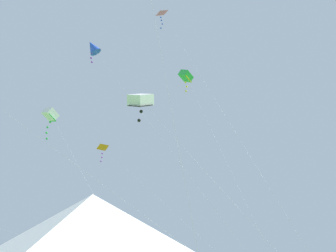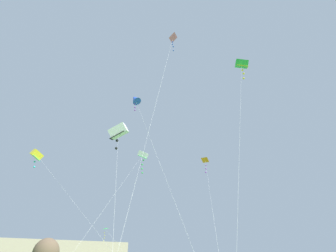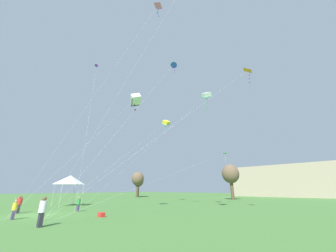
# 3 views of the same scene
# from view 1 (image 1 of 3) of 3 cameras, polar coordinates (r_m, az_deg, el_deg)

# --- Properties ---
(festival_tent) EXTENTS (3.33, 3.33, 4.29)m
(festival_tent) POSITION_cam_1_polar(r_m,az_deg,el_deg) (5.89, -13.60, -17.62)
(festival_tent) COLOR #B7B7BC
(festival_tent) RESTS_ON ground
(kite_orange_delta_0) EXTENTS (10.43, 15.99, 15.57)m
(kite_orange_delta_0) POSITION_cam_1_polar(r_m,az_deg,el_deg) (34.38, -11.18, -3.84)
(kite_orange_delta_0) COLOR silver
(kite_orange_delta_0) RESTS_ON ground
(kite_pink_delta_2) EXTENTS (8.05, 9.70, 25.62)m
(kite_pink_delta_2) POSITION_cam_1_polar(r_m,az_deg,el_deg) (31.84, -0.99, 18.83)
(kite_pink_delta_2) COLOR silver
(kite_pink_delta_2) RESTS_ON ground
(kite_blue_diamond_4) EXTENTS (1.54, 14.72, 21.04)m
(kite_blue_diamond_4) POSITION_cam_1_polar(r_m,az_deg,el_deg) (28.36, -12.97, 13.21)
(kite_blue_diamond_4) COLOR silver
(kite_blue_diamond_4) RESTS_ON ground
(kite_white_box_5) EXTENTS (3.08, 11.03, 14.26)m
(kite_white_box_5) POSITION_cam_1_polar(r_m,az_deg,el_deg) (21.34, -4.79, 4.44)
(kite_white_box_5) COLOR silver
(kite_white_box_5) RESTS_ON ground
(kite_white_box_6) EXTENTS (11.31, 12.72, 16.27)m
(kite_white_box_6) POSITION_cam_1_polar(r_m,az_deg,el_deg) (29.53, -19.81, 1.84)
(kite_white_box_6) COLOR silver
(kite_white_box_6) RESTS_ON ground
(kite_green_box_7) EXTENTS (10.51, 7.30, 23.82)m
(kite_green_box_7) POSITION_cam_1_polar(r_m,az_deg,el_deg) (36.30, 3.13, 8.64)
(kite_green_box_7) COLOR silver
(kite_green_box_7) RESTS_ON ground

